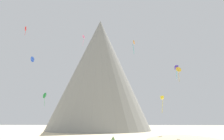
% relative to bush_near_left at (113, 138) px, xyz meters
% --- Properties ---
extents(bush_near_left, '(1.51, 1.51, 1.07)m').
position_rel_bush_near_left_xyz_m(bush_near_left, '(0.00, 0.00, 0.00)').
color(bush_near_left, '#668C4C').
rests_on(bush_near_left, ground_plane).
extents(rock_massif, '(65.70, 65.70, 58.77)m').
position_rel_bush_near_left_xyz_m(rock_massif, '(-10.68, 51.12, 26.51)').
color(rock_massif, gray).
rests_on(rock_massif, ground_plane).
extents(kite_red_high, '(0.80, 0.43, 3.27)m').
position_rel_bush_near_left_xyz_m(kite_red_high, '(-30.84, 12.21, 34.58)').
color(kite_red_high, red).
extents(kite_gold_mid, '(1.60, 0.98, 3.96)m').
position_rel_bush_near_left_xyz_m(kite_gold_mid, '(16.89, 2.14, 16.80)').
color(kite_gold_mid, gold).
extents(kite_orange_high, '(0.62, 0.74, 4.39)m').
position_rel_bush_near_left_xyz_m(kite_orange_high, '(5.91, 7.76, 26.33)').
color(kite_orange_high, orange).
extents(kite_pink_high, '(1.00, 1.40, 4.88)m').
position_rel_bush_near_left_xyz_m(kite_pink_high, '(-13.21, 24.60, 36.84)').
color(kite_pink_high, pink).
extents(kite_blue_high, '(0.62, 2.09, 2.10)m').
position_rel_bush_near_left_xyz_m(kite_blue_high, '(-31.29, 20.22, 26.30)').
color(kite_blue_high, blue).
extents(kite_green_mid, '(1.35, 2.61, 5.70)m').
position_rel_bush_near_left_xyz_m(kite_green_mid, '(-31.00, 34.48, 14.49)').
color(kite_green_mid, green).
extents(kite_indigo_mid, '(0.96, 1.02, 3.79)m').
position_rel_bush_near_left_xyz_m(kite_indigo_mid, '(17.40, 5.47, 18.26)').
color(kite_indigo_mid, '#5138B2').
extents(kite_yellow_low, '(0.98, 0.94, 4.69)m').
position_rel_bush_near_left_xyz_m(kite_yellow_low, '(13.27, 7.28, 10.15)').
color(kite_yellow_low, yellow).
extents(kite_black_mid, '(1.76, 1.82, 5.88)m').
position_rel_bush_near_left_xyz_m(kite_black_mid, '(-7.06, 34.45, 16.46)').
color(kite_black_mid, black).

